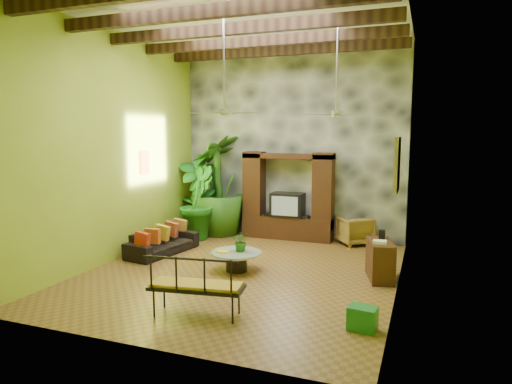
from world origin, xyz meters
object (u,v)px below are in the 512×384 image
at_px(ceiling_fan_back, 336,104).
at_px(tall_plant_c, 219,185).
at_px(coffee_table, 236,259).
at_px(tall_plant_a, 199,194).
at_px(sofa, 163,242).
at_px(green_bin, 362,318).
at_px(iron_bench, 194,283).
at_px(entertainment_center, 288,203).
at_px(ceiling_fan_front, 224,101).
at_px(tall_plant_b, 197,202).
at_px(wicker_armchair, 355,230).
at_px(side_console, 380,260).

bearing_deg(ceiling_fan_back, tall_plant_c, 153.05).
xyz_separation_m(tall_plant_c, coffee_table, (1.80, -2.99, -1.11)).
bearing_deg(tall_plant_a, sofa, -85.42).
bearing_deg(coffee_table, green_bin, -34.85).
height_order(tall_plant_c, iron_bench, tall_plant_c).
bearing_deg(tall_plant_a, green_bin, -42.99).
bearing_deg(entertainment_center, tall_plant_c, -176.03).
distance_m(entertainment_center, green_bin, 5.78).
xyz_separation_m(entertainment_center, iron_bench, (0.18, -5.52, -0.42)).
height_order(ceiling_fan_back, coffee_table, ceiling_fan_back).
relative_size(tall_plant_a, iron_bench, 1.46).
bearing_deg(ceiling_fan_front, ceiling_fan_back, 41.63).
relative_size(ceiling_fan_back, tall_plant_b, 0.95).
bearing_deg(coffee_table, wicker_armchair, 58.58).
height_order(ceiling_fan_front, green_bin, ceiling_fan_front).
height_order(ceiling_fan_front, wicker_armchair, ceiling_fan_front).
xyz_separation_m(ceiling_fan_front, coffee_table, (0.05, 0.41, -3.15)).
height_order(ceiling_fan_back, tall_plant_a, ceiling_fan_back).
bearing_deg(coffee_table, tall_plant_a, 129.45).
xyz_separation_m(tall_plant_c, side_console, (4.59, -2.50, -1.00)).
height_order(entertainment_center, iron_bench, entertainment_center).
distance_m(sofa, iron_bench, 3.93).
bearing_deg(tall_plant_b, entertainment_center, 20.38).
height_order(tall_plant_b, side_console, tall_plant_b).
height_order(sofa, tall_plant_c, tall_plant_c).
bearing_deg(sofa, wicker_armchair, -49.53).
distance_m(iron_bench, green_bin, 2.54).
bearing_deg(green_bin, side_console, 90.00).
height_order(iron_bench, side_console, iron_bench).
distance_m(wicker_armchair, tall_plant_b, 4.17).
xyz_separation_m(iron_bench, green_bin, (2.47, 0.45, -0.37)).
xyz_separation_m(tall_plant_a, side_console, (5.13, -2.34, -0.73)).
bearing_deg(coffee_table, ceiling_fan_back, 34.19).
xyz_separation_m(ceiling_fan_front, green_bin, (2.85, -1.53, -3.23)).
relative_size(tall_plant_c, green_bin, 6.93).
distance_m(tall_plant_a, green_bin, 7.07).
relative_size(tall_plant_a, tall_plant_b, 1.13).
distance_m(wicker_armchair, iron_bench, 5.76).
height_order(ceiling_fan_back, side_console, ceiling_fan_back).
xyz_separation_m(ceiling_fan_front, tall_plant_a, (-2.28, 3.24, -2.29)).
height_order(ceiling_fan_front, sofa, ceiling_fan_front).
bearing_deg(tall_plant_a, ceiling_fan_back, -21.97).
bearing_deg(green_bin, coffee_table, 145.15).
height_order(tall_plant_c, green_bin, tall_plant_c).
bearing_deg(tall_plant_c, sofa, -98.64).
height_order(tall_plant_b, tall_plant_c, tall_plant_c).
bearing_deg(entertainment_center, tall_plant_b, -159.62).
xyz_separation_m(ceiling_fan_back, iron_bench, (-1.42, -3.58, -2.86)).
relative_size(tall_plant_c, coffee_table, 2.64).
bearing_deg(ceiling_fan_back, coffee_table, -145.81).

